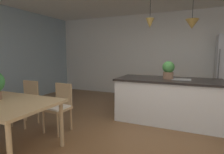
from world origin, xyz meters
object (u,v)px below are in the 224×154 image
(chair_far_left, at_px, (26,101))
(potted_plant_on_island, at_px, (168,70))
(chair_far_right, at_px, (59,106))
(kitchen_island, at_px, (167,100))

(chair_far_left, relative_size, potted_plant_on_island, 2.37)
(chair_far_right, height_order, kitchen_island, kitchen_island)
(kitchen_island, height_order, potted_plant_on_island, potted_plant_on_island)
(chair_far_right, xyz_separation_m, potted_plant_on_island, (1.75, 1.32, 0.62))
(chair_far_left, distance_m, potted_plant_on_island, 2.95)
(kitchen_island, xyz_separation_m, potted_plant_on_island, (0.00, 0.00, 0.63))
(chair_far_left, bearing_deg, potted_plant_on_island, 27.18)
(chair_far_right, relative_size, chair_far_left, 1.00)
(chair_far_left, height_order, kitchen_island, kitchen_island)
(chair_far_left, relative_size, kitchen_island, 0.42)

